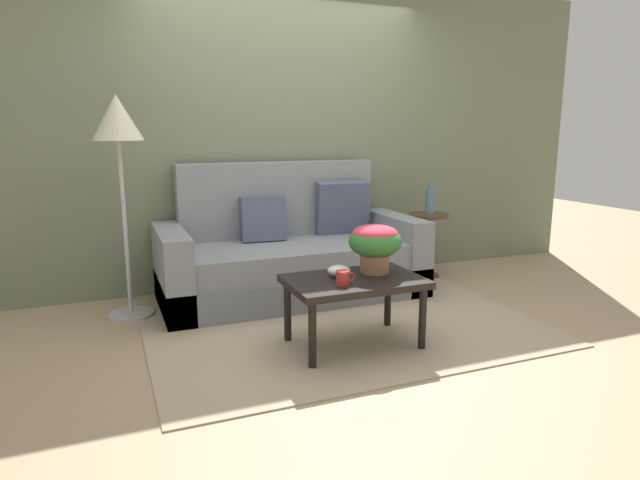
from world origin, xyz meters
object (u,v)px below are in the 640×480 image
object	(u,v)px
potted_plant	(375,242)
snack_bowl	(339,271)
coffee_table	(354,287)
table_vase	(430,201)
couch	(291,256)
floor_lamp	(118,136)
side_table	(428,234)
coffee_mug	(343,278)

from	to	relation	value
potted_plant	snack_bowl	world-z (taller)	potted_plant
coffee_table	table_vase	world-z (taller)	table_vase
couch	snack_bowl	world-z (taller)	couch
floor_lamp	potted_plant	distance (m)	1.96
side_table	floor_lamp	world-z (taller)	floor_lamp
couch	floor_lamp	bearing A→B (deg)	-177.01
coffee_table	floor_lamp	xyz separation A→B (m)	(-1.32, 1.14, 0.94)
coffee_table	potted_plant	size ratio (longest dim) A/B	2.45
coffee_table	snack_bowl	bearing A→B (deg)	136.06
floor_lamp	table_vase	distance (m)	2.77
floor_lamp	potted_plant	world-z (taller)	floor_lamp
coffee_table	snack_bowl	distance (m)	0.14
coffee_table	side_table	size ratio (longest dim) A/B	1.41
floor_lamp	table_vase	xyz separation A→B (m)	(2.70, 0.11, -0.61)
floor_lamp	snack_bowl	xyz separation A→B (m)	(1.24, -1.07, -0.85)
potted_plant	side_table	bearing A→B (deg)	44.89
snack_bowl	potted_plant	bearing A→B (deg)	0.89
coffee_mug	side_table	bearing A→B (deg)	42.35
side_table	table_vase	world-z (taller)	table_vase
side_table	couch	bearing A→B (deg)	-177.95
table_vase	potted_plant	bearing A→B (deg)	-135.55
potted_plant	snack_bowl	bearing A→B (deg)	-179.11
side_table	coffee_mug	xyz separation A→B (m)	(-1.50, -1.36, 0.08)
side_table	table_vase	distance (m)	0.31
couch	snack_bowl	bearing A→B (deg)	-92.96
potted_plant	couch	bearing A→B (deg)	100.14
snack_bowl	coffee_mug	bearing A→B (deg)	-105.95
coffee_table	table_vase	xyz separation A→B (m)	(1.38, 1.25, 0.33)
side_table	floor_lamp	xyz separation A→B (m)	(-2.69, -0.12, 0.92)
couch	coffee_mug	xyz separation A→B (m)	(-0.11, -1.31, 0.16)
potted_plant	table_vase	size ratio (longest dim) A/B	1.18
floor_lamp	potted_plant	bearing A→B (deg)	-35.23
couch	side_table	distance (m)	1.39
coffee_table	floor_lamp	bearing A→B (deg)	139.18
floor_lamp	table_vase	world-z (taller)	floor_lamp
snack_bowl	table_vase	xyz separation A→B (m)	(1.46, 1.18, 0.24)
couch	floor_lamp	distance (m)	1.65
coffee_table	table_vase	distance (m)	1.90
floor_lamp	coffee_mug	distance (m)	1.92
coffee_mug	floor_lamp	bearing A→B (deg)	133.71
coffee_mug	snack_bowl	distance (m)	0.19
snack_bowl	table_vase	size ratio (longest dim) A/B	0.50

